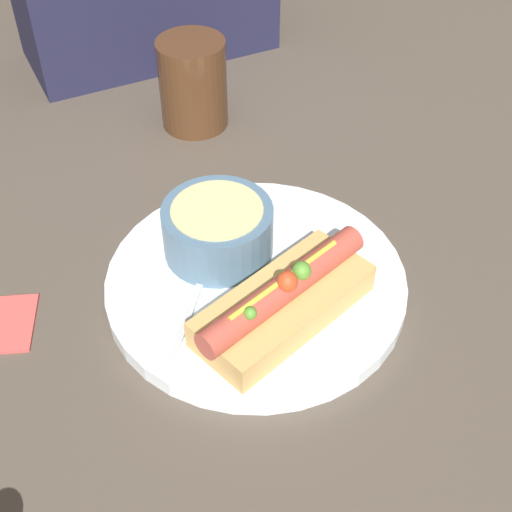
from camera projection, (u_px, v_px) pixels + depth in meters
The scene contains 6 objects.
ground_plane at pixel (256, 289), 0.65m from camera, with size 4.00×4.00×0.00m, color #4C4238.
dinner_plate at pixel (256, 283), 0.64m from camera, with size 0.27×0.27×0.02m.
hot_dog at pixel (287, 299), 0.59m from camera, with size 0.17×0.11×0.06m.
soup_bowl at pixel (218, 228), 0.64m from camera, with size 0.10×0.10×0.05m.
spoon at pixel (214, 250), 0.66m from camera, with size 0.12×0.15×0.01m.
drinking_glass at pixel (193, 84), 0.81m from camera, with size 0.08×0.08×0.10m.
Camera 1 is at (-0.20, -0.40, 0.48)m, focal length 50.00 mm.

